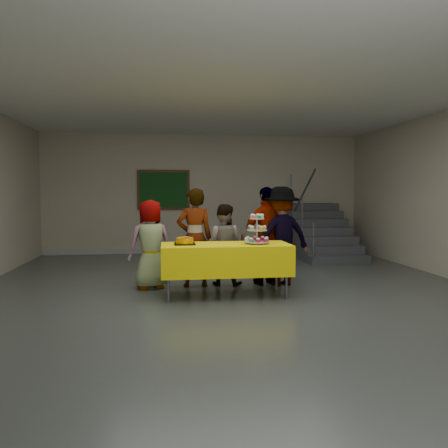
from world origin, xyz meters
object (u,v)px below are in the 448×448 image
Objects in this scene: schoolchild_e at (281,236)px; staircase at (318,235)px; schoolchild_b at (195,238)px; cupcake_stand at (257,232)px; schoolchild_d at (268,236)px; bake_table at (226,258)px; noticeboard at (164,190)px; schoolchild_c at (223,245)px; bear_cake at (185,240)px; schoolchild_a at (150,244)px.

staircase is (1.80, 3.27, -0.32)m from schoolchild_e.
staircase is (3.21, 3.22, -0.31)m from schoolchild_b.
schoolchild_b reaches higher than cupcake_stand.
schoolchild_d is 1.00× the size of schoolchild_e.
bake_table is 1.45× the size of noticeboard.
schoolchild_e reaches higher than schoolchild_c.
cupcake_stand is at bearing -120.66° from staircase.
staircase is (2.74, 3.15, -0.18)m from schoolchild_c.
schoolchild_b is 0.98× the size of schoolchild_d.
schoolchild_c is 4.18m from staircase.
cupcake_stand is 0.81m from schoolchild_d.
bear_cake is at bearing 177.73° from bake_table.
schoolchild_b is 1.41m from schoolchild_e.
bake_table is 1.18× the size of schoolchild_b.
bear_cake is 0.22× the size of schoolchild_d.
schoolchild_a is (-1.57, 0.69, -0.24)m from cupcake_stand.
bear_cake is 0.25× the size of schoolchild_a.
bake_table is 4.82m from staircase.
bake_table is 1.16× the size of schoolchild_d.
schoolchild_c is 0.96m from schoolchild_e.
staircase is 1.85× the size of noticeboard.
schoolchild_d is at bearing 26.00° from bear_cake.
cupcake_stand reaches higher than bake_table.
noticeboard is (-1.72, 4.06, 0.79)m from schoolchild_d.
staircase is (3.92, 3.26, -0.22)m from schoolchild_a.
noticeboard is (-0.99, 3.99, 0.93)m from schoolchild_c.
noticeboard is at bearing -87.80° from schoolchild_b.
schoolchild_b reaches higher than bake_table.
schoolchild_b is at bearing -13.03° from schoolchild_d.
schoolchild_a reaches higher than schoolchild_c.
staircase reaches higher than schoolchild_a.
schoolchild_e is at bearing -118.81° from staircase.
schoolchild_c is at bearing -131.00° from staircase.
schoolchild_d is at bearing -165.18° from schoolchild_c.
schoolchild_c is at bearing -21.59° from schoolchild_e.
schoolchild_a is 0.87× the size of schoolchild_d.
bear_cake is 0.28× the size of noticeboard.
schoolchild_b is (-0.87, 0.73, -0.15)m from cupcake_stand.
schoolchild_b is at bearing -134.95° from staircase.
noticeboard is (0.19, 4.10, 0.89)m from schoolchild_a.
schoolchild_d is (1.21, -0.00, 0.01)m from schoolchild_b.
schoolchild_d is at bearing -67.04° from noticeboard.
schoolchild_e is at bearing 159.85° from schoolchild_a.
bear_cake is at bearing 109.11° from schoolchild_a.
noticeboard is at bearing 167.36° from staircase.
schoolchild_a is (-0.52, 0.64, -0.12)m from bear_cake.
schoolchild_a is 1.91m from schoolchild_d.
schoolchild_b is (-0.41, 0.71, 0.24)m from bake_table.
schoolchild_a is 0.59× the size of staircase.
staircase is at bearing -160.14° from schoolchild_a.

